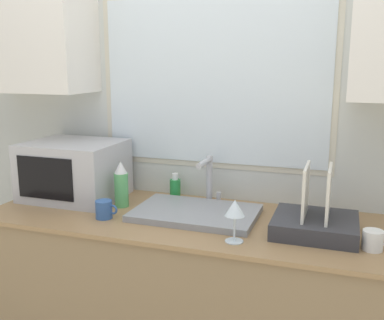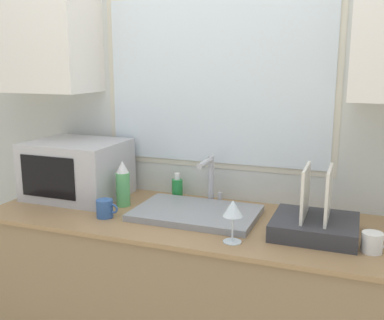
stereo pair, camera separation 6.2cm
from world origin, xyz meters
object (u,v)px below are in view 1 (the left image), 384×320
Objects in this scene: faucet at (209,176)px; spray_bottle at (121,185)px; mug_near_sink at (104,209)px; wine_glass at (235,210)px; microwave at (74,170)px; dish_rack at (315,221)px; soap_bottle at (175,188)px.

faucet reaches higher than spray_bottle.
mug_near_sink is 0.62× the size of wine_glass.
microwave is 1.26m from dish_rack.
mug_near_sink is (0.01, -0.18, -0.07)m from spray_bottle.
microwave is 3.58× the size of soap_bottle.
soap_bottle is at bearing 166.69° from faucet.
spray_bottle is 0.20m from mug_near_sink.
faucet reaches higher than wine_glass.
faucet reaches higher than soap_bottle.
soap_bottle is (-0.74, 0.28, 0.00)m from dish_rack.
mug_near_sink is at bearing -37.86° from microwave.
faucet is at bearing -13.31° from soap_bottle.
wine_glass is at bearing -22.19° from spray_bottle.
faucet is 0.50m from wine_glass.
faucet is at bearing 9.18° from microwave.
faucet is 1.06× the size of spray_bottle.
spray_bottle is at bearing 92.06° from mug_near_sink.
microwave is 1.40× the size of dish_rack.
soap_bottle is (0.51, 0.16, -0.09)m from microwave.
spray_bottle is at bearing 157.81° from wine_glass.
soap_bottle is at bearing 17.59° from microwave.
faucet is at bearing 156.41° from dish_rack.
dish_rack is at bearing -5.58° from microwave.
faucet is at bearing 23.50° from spray_bottle.
soap_bottle is at bearing 159.05° from dish_rack.
wine_glass reaches higher than soap_bottle.
wine_glass is at bearing -61.06° from faucet.
spray_bottle reaches higher than wine_glass.
faucet is 0.60m from dish_rack.
spray_bottle is at bearing 176.23° from dish_rack.
microwave is 4.45× the size of mug_near_sink.
dish_rack is (0.54, -0.24, -0.09)m from faucet.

